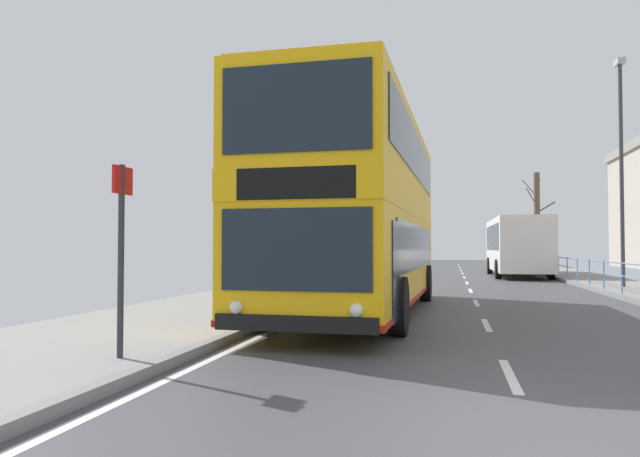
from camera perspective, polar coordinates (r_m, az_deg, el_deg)
name	(u,v)px	position (r m, az deg, el deg)	size (l,w,h in m)	color
ground	(449,434)	(5.23, 12.27, -18.66)	(15.80, 140.00, 0.20)	#444449
double_decker_bus_main	(361,212)	(14.10, 3.98, 1.55)	(3.01, 11.33, 4.55)	#F4B20F
background_bus_far_lane	(517,245)	(33.63, 18.35, -1.52)	(2.77, 9.56, 3.07)	white
pedestrian_railing_far_kerb	(612,270)	(21.59, 26.22, -3.62)	(0.05, 32.75, 0.98)	#598CC6
bus_stop_sign_near	(121,238)	(8.08, -18.51, -0.85)	(0.08, 0.44, 2.49)	#2D2D33
street_lamp_far_side	(621,155)	(24.27, 26.92, 6.27)	(0.28, 0.60, 8.26)	#38383D
bare_tree_far_00	(537,219)	(44.47, 20.10, 0.88)	(2.20, 1.45, 6.69)	brown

